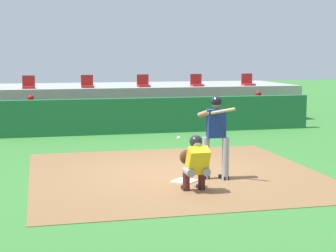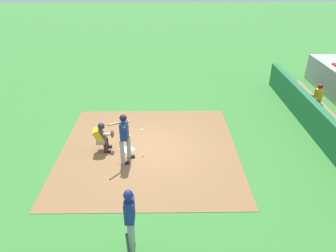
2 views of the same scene
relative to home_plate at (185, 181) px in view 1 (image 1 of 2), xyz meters
The scene contains 15 objects.
ground_plane 0.80m from the home_plate, 90.00° to the left, with size 80.00×80.00×0.00m, color #387A33.
dirt_infield 0.80m from the home_plate, 90.00° to the left, with size 6.40×6.40×0.01m, color olive.
home_plate is the anchor object (origin of this frame).
batter_at_plate 1.23m from the home_plate, ahead, with size 0.67×0.77×1.80m.
catcher_crouched 1.03m from the home_plate, 91.07° to the right, with size 0.49×1.80×1.13m.
dugout_wall 7.32m from the home_plate, 90.00° to the left, with size 13.00×0.30×1.20m, color #1E6638.
dugout_bench 8.30m from the home_plate, 90.00° to the left, with size 11.80×0.44×0.45m, color olive.
dugout_player_0 8.77m from the home_plate, 111.30° to the left, with size 0.49×0.70×1.30m.
dugout_player_1 9.63m from the home_plate, 57.99° to the left, with size 0.49×0.70×1.30m.
stands_platform 11.72m from the home_plate, 90.00° to the left, with size 15.00×4.40×1.40m, color #9E9E99.
stadium_seat_1 10.79m from the home_plate, 107.71° to the left, with size 0.46×0.46×0.48m.
stadium_seat_2 10.35m from the home_plate, 96.08° to the left, with size 0.46×0.46×0.48m.
stadium_seat_3 10.35m from the home_plate, 83.92° to the left, with size 0.46×0.46×0.48m.
stadium_seat_4 10.79m from the home_plate, 72.29° to the left, with size 0.46×0.46×0.48m.
stadium_seat_5 11.63m from the home_plate, 61.98° to the left, with size 0.46×0.46×0.48m.
Camera 1 is at (-2.99, -11.81, 2.69)m, focal length 59.15 mm.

